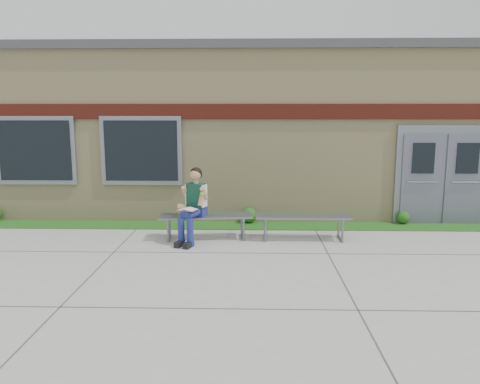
{
  "coord_description": "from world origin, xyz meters",
  "views": [
    {
      "loc": [
        -0.42,
        -7.88,
        2.6
      ],
      "look_at": [
        -0.67,
        1.7,
        0.95
      ],
      "focal_mm": 35.0,
      "sensor_mm": 36.0,
      "label": 1
    }
  ],
  "objects": [
    {
      "name": "girl",
      "position": [
        -1.6,
        1.29,
        0.78
      ],
      "size": [
        0.64,
        0.96,
        1.5
      ],
      "rotation": [
        0.0,
        0.0,
        -0.35
      ],
      "color": "navy",
      "rests_on": "ground"
    },
    {
      "name": "bench_right",
      "position": [
        0.63,
        1.51,
        0.39
      ],
      "size": [
        1.94,
        0.55,
        0.5
      ],
      "rotation": [
        0.0,
        0.0,
        -0.01
      ],
      "color": "slate",
      "rests_on": "ground"
    },
    {
      "name": "bench_left",
      "position": [
        -1.37,
        1.51,
        0.38
      ],
      "size": [
        1.95,
        0.72,
        0.5
      ],
      "rotation": [
        0.0,
        0.0,
        0.1
      ],
      "color": "slate",
      "rests_on": "ground"
    },
    {
      "name": "shrub_mid",
      "position": [
        -0.48,
        2.85,
        0.2
      ],
      "size": [
        0.36,
        0.36,
        0.36
      ],
      "primitive_type": "sphere",
      "color": "#1B4A13",
      "rests_on": "grass_strip"
    },
    {
      "name": "school_building",
      "position": [
        -0.0,
        5.99,
        2.1
      ],
      "size": [
        16.2,
        6.22,
        4.2
      ],
      "color": "beige",
      "rests_on": "ground"
    },
    {
      "name": "shrub_east",
      "position": [
        3.12,
        2.85,
        0.16
      ],
      "size": [
        0.29,
        0.29,
        0.29
      ],
      "primitive_type": "sphere",
      "color": "#1B4A13",
      "rests_on": "grass_strip"
    },
    {
      "name": "ground",
      "position": [
        0.0,
        0.0,
        0.0
      ],
      "size": [
        80.0,
        80.0,
        0.0
      ],
      "primitive_type": "plane",
      "color": "#9E9E99",
      "rests_on": "ground"
    },
    {
      "name": "grass_strip",
      "position": [
        0.0,
        2.6,
        0.01
      ],
      "size": [
        16.0,
        0.8,
        0.02
      ],
      "primitive_type": "cube",
      "color": "#1B4A13",
      "rests_on": "ground"
    }
  ]
}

